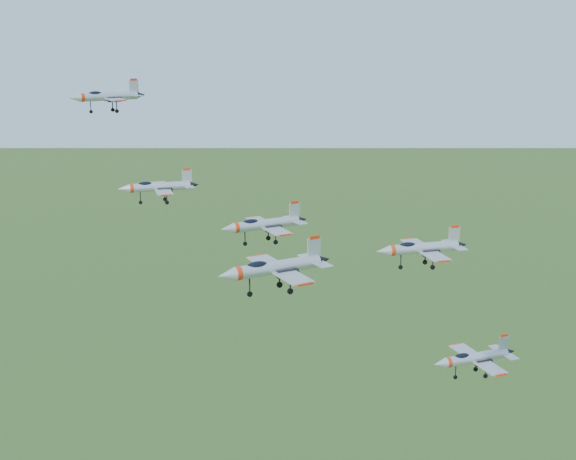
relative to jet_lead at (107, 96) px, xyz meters
name	(u,v)px	position (x,y,z in m)	size (l,w,h in m)	color
jet_lead	(107,96)	(0.00, 0.00, 0.00)	(10.72, 8.98, 2.87)	#ACB0B9
jet_left_high	(158,187)	(4.51, -11.96, -10.62)	(10.52, 8.68, 2.81)	#ACB0B9
jet_right_high	(274,267)	(12.54, -36.06, -15.15)	(13.45, 11.26, 3.60)	#ACB0B9
jet_left_low	(264,224)	(18.09, -14.14, -16.21)	(12.74, 10.63, 3.41)	#ACB0B9
jet_right_low	(421,248)	(36.99, -23.02, -18.84)	(13.04, 10.76, 3.49)	#ACB0B9
jet_trail	(474,358)	(47.95, -20.15, -37.20)	(13.83, 11.40, 3.70)	#ACB0B9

